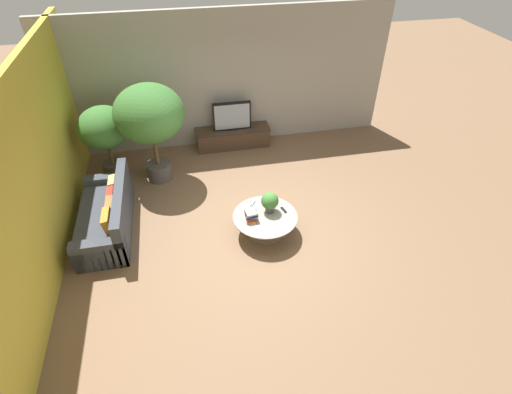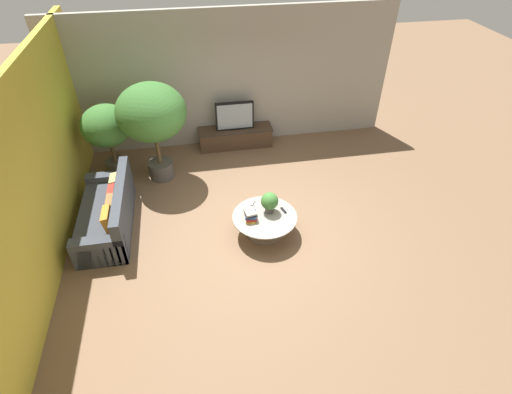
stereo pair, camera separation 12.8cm
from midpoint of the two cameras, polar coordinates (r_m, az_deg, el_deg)
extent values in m
plane|color=brown|center=(7.23, -0.81, -4.62)|extent=(24.00, 24.00, 0.00)
cube|color=#A39E93|center=(9.18, -4.92, 16.33)|extent=(7.40, 0.12, 3.00)
cube|color=gold|center=(6.80, -29.42, 2.59)|extent=(0.12, 7.40, 3.00)
cube|color=#473323|center=(9.46, -3.73, 8.49)|extent=(1.67, 0.48, 0.45)
cube|color=#2D2823|center=(9.35, -3.78, 9.62)|extent=(1.71, 0.50, 0.02)
cube|color=black|center=(9.20, -3.87, 11.46)|extent=(0.86, 0.08, 0.65)
cube|color=#99A8B7|center=(9.16, -3.83, 11.34)|extent=(0.79, 0.00, 0.59)
cube|color=black|center=(9.34, -3.79, 9.74)|extent=(0.26, 0.13, 0.02)
cylinder|color=#756656|center=(7.15, 0.76, -5.11)|extent=(0.62, 0.62, 0.02)
cylinder|color=#756656|center=(7.03, 0.77, -4.03)|extent=(0.10, 0.10, 0.39)
cylinder|color=gray|center=(6.89, 0.78, -2.79)|extent=(1.12, 1.12, 0.02)
cube|color=#3D424C|center=(7.61, -21.12, -3.10)|extent=(0.84, 2.01, 0.42)
cube|color=#3D424C|center=(7.29, -19.26, -0.31)|extent=(0.16, 2.01, 0.42)
cube|color=#3D424C|center=(8.28, -20.65, 1.30)|extent=(0.84, 0.20, 0.54)
cube|color=#3D424C|center=(6.91, -21.91, -7.62)|extent=(0.84, 0.20, 0.54)
cube|color=tan|center=(7.77, -20.06, 1.56)|extent=(0.17, 0.32, 0.30)
cube|color=#B23328|center=(7.49, -20.27, -0.03)|extent=(0.17, 0.32, 0.31)
cube|color=olive|center=(7.21, -20.52, -1.63)|extent=(0.13, 0.36, 0.33)
cube|color=orange|center=(6.93, -20.78, -3.38)|extent=(0.18, 0.39, 0.37)
cylinder|color=#514C47|center=(8.98, -19.93, 3.80)|extent=(0.44, 0.44, 0.33)
cylinder|color=brown|center=(8.79, -20.45, 5.78)|extent=(0.08, 0.08, 0.41)
ellipsoid|color=#3D7533|center=(8.50, -21.36, 9.26)|extent=(1.00, 1.00, 0.82)
cylinder|color=#514C47|center=(8.62, -14.04, 3.69)|extent=(0.51, 0.51, 0.36)
cylinder|color=brown|center=(8.37, -14.53, 6.34)|extent=(0.08, 0.08, 0.58)
ellipsoid|color=#3D7533|center=(7.97, -15.49, 11.46)|extent=(1.34, 1.34, 1.10)
cylinder|color=#514C47|center=(6.95, 1.44, -1.71)|extent=(0.15, 0.15, 0.10)
sphere|color=#3D7533|center=(6.83, 1.46, -0.55)|extent=(0.30, 0.30, 0.30)
cube|color=gold|center=(6.82, -1.23, -2.98)|extent=(0.21, 0.31, 0.04)
cube|color=#A32823|center=(6.78, -1.26, -2.84)|extent=(0.18, 0.25, 0.04)
cube|color=#2D4C84|center=(6.76, -1.22, -2.54)|extent=(0.22, 0.26, 0.04)
cube|color=#232326|center=(6.74, -1.24, -2.36)|extent=(0.21, 0.22, 0.03)
cube|color=beige|center=(6.72, -1.30, -2.16)|extent=(0.19, 0.22, 0.04)
cube|color=black|center=(7.01, 3.45, -1.85)|extent=(0.08, 0.16, 0.02)
cube|color=gray|center=(7.14, -0.99, -0.88)|extent=(0.12, 0.16, 0.02)
camera|label=1|loc=(0.06, -90.52, -0.41)|focal=28.00mm
camera|label=2|loc=(0.06, 89.48, 0.41)|focal=28.00mm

